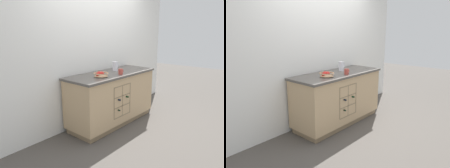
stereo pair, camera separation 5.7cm
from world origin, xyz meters
TOP-DOWN VIEW (x-y plane):
  - ground_plane at (0.00, 0.00)m, footprint 14.00×14.00m
  - back_wall at (0.00, 0.38)m, footprint 4.40×0.06m
  - kitchen_island at (-0.00, -0.00)m, footprint 1.72×0.67m
  - fruit_bowl at (-0.36, -0.07)m, footprint 0.24×0.24m
  - white_pitcher at (0.19, 0.09)m, footprint 0.15×0.10m
  - ceramic_mug at (-0.01, -0.20)m, footprint 0.11×0.07m

SIDE VIEW (x-z plane):
  - ground_plane at x=0.00m, z-range 0.00..0.00m
  - kitchen_island at x=0.00m, z-range 0.01..0.91m
  - fruit_bowl at x=-0.36m, z-range 0.90..0.98m
  - ceramic_mug at x=-0.01m, z-range 0.90..0.99m
  - white_pitcher at x=0.19m, z-range 0.91..1.07m
  - back_wall at x=0.00m, z-range 0.00..2.55m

